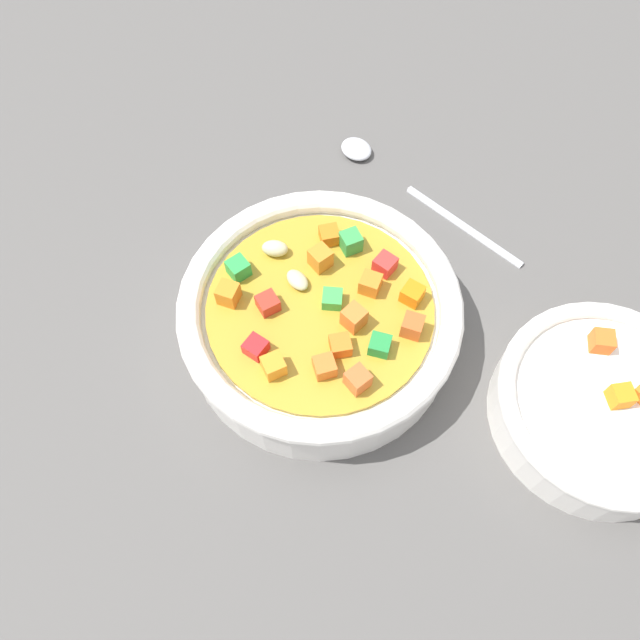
# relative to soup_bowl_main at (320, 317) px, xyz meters

# --- Properties ---
(ground_plane) EXTENTS (1.40, 1.40, 0.02)m
(ground_plane) POSITION_rel_soup_bowl_main_xyz_m (0.00, 0.00, -0.04)
(ground_plane) COLOR #565451
(soup_bowl_main) EXTENTS (0.21, 0.21, 0.06)m
(soup_bowl_main) POSITION_rel_soup_bowl_main_xyz_m (0.00, 0.00, 0.00)
(soup_bowl_main) COLOR white
(soup_bowl_main) RESTS_ON ground_plane
(spoon) EXTENTS (0.19, 0.10, 0.01)m
(spoon) POSITION_rel_soup_bowl_main_xyz_m (0.12, -0.13, -0.03)
(spoon) COLOR silver
(spoon) RESTS_ON ground_plane
(side_bowl_small) EXTENTS (0.15, 0.15, 0.05)m
(side_bowl_small) POSITION_rel_soup_bowl_main_xyz_m (-0.14, -0.16, -0.01)
(side_bowl_small) COLOR white
(side_bowl_small) RESTS_ON ground_plane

